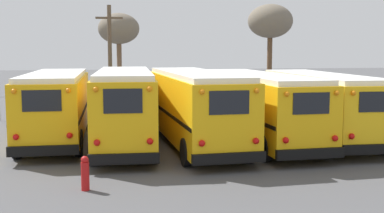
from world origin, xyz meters
TOP-DOWN VIEW (x-y plane):
  - ground_plane at (0.00, 0.00)m, footprint 160.00×160.00m
  - school_bus_0 at (-5.98, 0.70)m, footprint 2.61×9.52m
  - school_bus_1 at (-2.99, -0.95)m, footprint 2.71×9.47m
  - school_bus_2 at (0.00, -1.11)m, footprint 3.14×10.40m
  - school_bus_3 at (2.99, -0.55)m, footprint 3.04×11.04m
  - school_bus_4 at (5.98, -0.63)m, footprint 2.81×10.32m
  - utility_pole at (-3.60, 11.34)m, footprint 1.80×0.27m
  - bare_tree_0 at (9.03, 15.76)m, footprint 3.57×3.57m
  - bare_tree_1 at (-2.91, 16.04)m, footprint 3.14×3.14m
  - fence_line at (0.00, 7.72)m, footprint 20.02×0.06m
  - fire_hydrant at (-4.33, -7.33)m, footprint 0.24×0.24m

SIDE VIEW (x-z plane):
  - ground_plane at x=0.00m, z-range 0.00..0.00m
  - fire_hydrant at x=-4.33m, z-range 0.00..1.04m
  - fence_line at x=0.00m, z-range 0.28..1.70m
  - school_bus_4 at x=5.98m, z-range 0.15..3.17m
  - school_bus_3 at x=2.99m, z-range 0.14..3.20m
  - school_bus_0 at x=-5.98m, z-range 0.15..3.25m
  - school_bus_2 at x=0.00m, z-range 0.14..3.33m
  - school_bus_1 at x=-2.99m, z-range 0.13..3.39m
  - utility_pole at x=-3.60m, z-range 0.17..7.23m
  - bare_tree_1 at x=-2.91m, z-range 2.18..9.08m
  - bare_tree_0 at x=9.03m, z-range 2.43..10.15m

